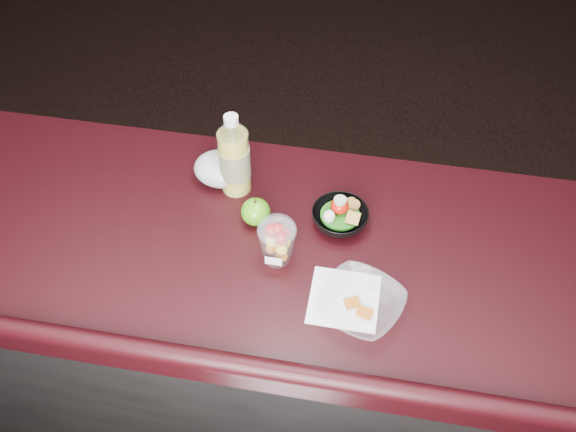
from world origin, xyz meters
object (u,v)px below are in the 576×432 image
Objects in this scene: fruit_cup at (277,240)px; green_apple at (256,212)px; takeout_bowl at (360,304)px; snack_bowl at (340,216)px; lemonade_bottle at (235,160)px.

fruit_cup is 0.14m from green_apple.
green_apple is 0.36m from takeout_bowl.
takeout_bowl is at bearing -72.80° from snack_bowl.
takeout_bowl is (0.29, -0.22, -0.01)m from green_apple.
snack_bowl is 0.26m from takeout_bowl.
fruit_cup is at bearing -54.73° from lemonade_bottle.
green_apple reaches higher than takeout_bowl.
lemonade_bottle reaches higher than snack_bowl.
fruit_cup is at bearing -54.85° from green_apple.
fruit_cup is 0.25m from takeout_bowl.
lemonade_bottle is 0.98× the size of takeout_bowl.
lemonade_bottle is 0.15m from green_apple.
fruit_cup is at bearing -134.56° from snack_bowl.
fruit_cup is 0.20m from snack_bowl.
fruit_cup is 0.70× the size of snack_bowl.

